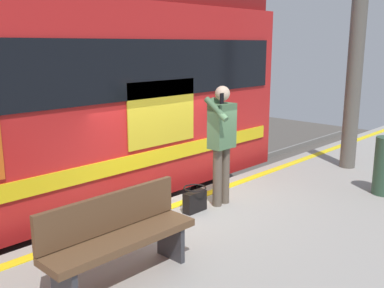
% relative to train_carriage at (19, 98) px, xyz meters
% --- Properties ---
extents(ground_plane, '(26.57, 26.57, 0.00)m').
position_rel_train_carriage_xyz_m(ground_plane, '(-1.53, 1.83, -2.62)').
color(ground_plane, '#4C4742').
extents(platform, '(17.71, 4.58, 1.05)m').
position_rel_train_carriage_xyz_m(platform, '(-1.53, 4.12, -2.10)').
color(platform, gray).
rests_on(platform, ground).
extents(safety_line, '(17.36, 0.16, 0.01)m').
position_rel_train_carriage_xyz_m(safety_line, '(-1.53, 2.13, -1.57)').
color(safety_line, yellow).
rests_on(safety_line, platform).
extents(track_rail_near, '(23.02, 0.08, 0.16)m').
position_rel_train_carriage_xyz_m(track_rail_near, '(-1.53, 0.71, -2.54)').
color(track_rail_near, slate).
rests_on(track_rail_near, ground).
extents(track_rail_far, '(23.02, 0.08, 0.16)m').
position_rel_train_carriage_xyz_m(track_rail_far, '(-1.53, -0.72, -2.54)').
color(track_rail_far, slate).
rests_on(track_rail_far, ground).
extents(train_carriage, '(9.53, 2.98, 4.17)m').
position_rel_train_carriage_xyz_m(train_carriage, '(0.00, 0.00, 0.00)').
color(train_carriage, red).
rests_on(train_carriage, ground).
extents(passenger, '(0.57, 0.55, 1.81)m').
position_rel_train_carriage_xyz_m(passenger, '(-1.85, 2.58, -0.51)').
color(passenger, brown).
rests_on(passenger, platform).
extents(handbag, '(0.37, 0.34, 0.37)m').
position_rel_train_carriage_xyz_m(handbag, '(-1.34, 2.52, -1.40)').
color(handbag, black).
rests_on(handbag, platform).
extents(station_column, '(0.30, 0.30, 3.52)m').
position_rel_train_carriage_xyz_m(station_column, '(-5.21, 3.06, 0.18)').
color(station_column, '#59544C').
rests_on(station_column, platform).
extents(bench, '(1.70, 0.44, 0.90)m').
position_rel_train_carriage_xyz_m(bench, '(0.58, 3.24, -1.08)').
color(bench, brown).
rests_on(bench, platform).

